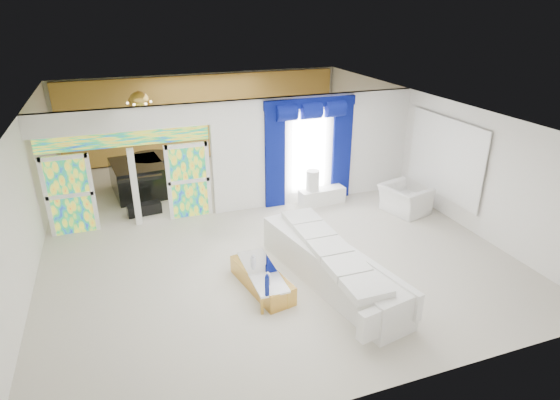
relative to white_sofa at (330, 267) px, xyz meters
name	(u,v)px	position (x,y,z in m)	size (l,w,h in m)	color
floor	(253,223)	(-0.67, 3.16, -0.38)	(12.00, 12.00, 0.00)	#B7AF9E
dividing_wall	(316,149)	(1.48, 4.16, 1.12)	(5.70, 0.18, 3.00)	white
dividing_header	(122,120)	(-3.52, 4.16, 2.35)	(4.30, 0.18, 0.55)	white
stained_panel_left	(70,195)	(-4.94, 4.16, 0.62)	(0.95, 0.04, 2.00)	#994C3F
stained_panel_right	(189,181)	(-2.09, 4.16, 0.62)	(0.95, 0.04, 2.00)	#994C3F
stained_transom	(125,139)	(-3.52, 4.16, 1.87)	(4.00, 0.05, 0.35)	#994C3F
window_pane	(309,152)	(1.23, 4.06, 1.07)	(1.00, 0.02, 2.30)	white
blue_drape_left	(275,158)	(0.23, 4.03, 1.02)	(0.55, 0.10, 2.80)	#030B47
blue_drape_right	(342,151)	(2.23, 4.03, 1.02)	(0.55, 0.10, 2.80)	#030B47
blue_pelmet	(310,103)	(1.23, 4.03, 2.44)	(2.60, 0.12, 0.25)	#030B47
wall_mirror	(445,157)	(4.27, 2.16, 1.17)	(0.04, 2.70, 1.90)	white
gold_curtains	(205,117)	(-0.67, 9.06, 1.12)	(9.70, 0.12, 2.90)	#B4792B
white_sofa	(330,267)	(0.00, 0.00, 0.00)	(0.85, 3.98, 0.76)	silver
coffee_table	(262,280)	(-1.35, 0.30, -0.19)	(0.57, 1.72, 0.38)	gold
console_table	(322,196)	(1.53, 3.74, -0.16)	(1.32, 0.42, 0.44)	white
table_lamp	(313,181)	(1.23, 3.74, 0.35)	(0.36, 0.36, 0.58)	silver
armchair	(405,199)	(3.38, 2.44, 0.00)	(1.16, 1.01, 0.75)	silver
grand_piano	(138,178)	(-3.26, 6.31, 0.09)	(1.41, 1.84, 0.93)	black
piano_bench	(144,209)	(-3.26, 4.71, -0.23)	(0.88, 0.34, 0.29)	black
tv_console	(66,187)	(-5.27, 6.55, -0.02)	(0.50, 0.45, 0.72)	#A48052
chandelier	(139,102)	(-2.97, 6.56, 2.27)	(0.60, 0.60, 0.60)	gold
decanters	(262,273)	(-1.40, 0.10, 0.08)	(0.18, 1.01, 0.22)	navy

